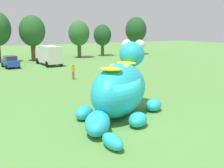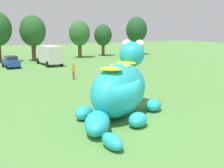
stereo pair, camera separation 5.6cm
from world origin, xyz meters
name	(u,v)px [view 2 (the right image)]	position (x,y,z in m)	size (l,w,h in m)	color
ground_plane	(127,122)	(0.00, 0.00, 0.00)	(160.00, 160.00, 0.00)	#568E42
giant_inflatable_creature	(120,89)	(0.32, 1.37, 1.75)	(7.34, 8.38, 4.79)	#23B2C6
car_blue	(11,62)	(-2.25, 27.51, 0.86)	(2.15, 4.21, 1.72)	#2347B7
box_truck	(49,55)	(3.31, 27.47, 1.60)	(2.59, 6.49, 2.95)	silver
tree_centre	(33,31)	(2.67, 34.21, 5.07)	(4.37, 4.37, 7.76)	brown
tree_centre_right	(79,33)	(11.56, 35.07, 4.59)	(3.95, 3.95, 7.02)	brown
tree_mid_right	(103,35)	(17.13, 36.16, 4.15)	(3.57, 3.57, 6.34)	brown
tree_right	(137,30)	(24.53, 35.01, 5.15)	(4.44, 4.44, 7.88)	brown
spectator_near_inflatable	(135,89)	(3.29, 4.01, 0.85)	(0.38, 0.26, 1.71)	black
spectator_by_cars	(73,72)	(2.23, 14.51, 0.85)	(0.38, 0.26, 1.71)	#726656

